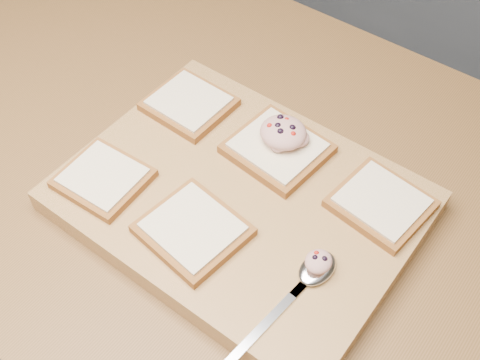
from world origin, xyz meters
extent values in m
cube|color=slate|center=(0.00, 0.00, 0.42)|extent=(1.90, 0.75, 0.84)
cube|color=brown|center=(0.00, 0.00, 0.87)|extent=(2.00, 0.80, 0.06)
cube|color=#B27E4C|center=(-0.06, -0.06, 0.92)|extent=(0.46, 0.35, 0.04)
cube|color=brown|center=(-0.22, 0.03, 0.94)|extent=(0.12, 0.11, 0.01)
cube|color=#FDE8C1|center=(-0.22, 0.03, 0.95)|extent=(0.10, 0.09, 0.00)
cube|color=brown|center=(-0.06, 0.03, 0.94)|extent=(0.14, 0.13, 0.01)
cube|color=#FDE8C1|center=(-0.06, 0.03, 0.95)|extent=(0.12, 0.11, 0.00)
cube|color=brown|center=(0.11, 0.04, 0.94)|extent=(0.13, 0.12, 0.01)
cube|color=#FDE8C1|center=(0.11, 0.04, 0.95)|extent=(0.11, 0.10, 0.00)
cube|color=brown|center=(-0.22, -0.15, 0.94)|extent=(0.12, 0.11, 0.01)
cube|color=#FDE8C1|center=(-0.22, -0.15, 0.95)|extent=(0.10, 0.09, 0.00)
cube|color=brown|center=(-0.06, -0.15, 0.94)|extent=(0.13, 0.13, 0.01)
cube|color=#FDE8C1|center=(-0.06, -0.15, 0.95)|extent=(0.12, 0.11, 0.00)
ellipsoid|color=tan|center=(-0.06, 0.04, 0.97)|extent=(0.07, 0.06, 0.03)
sphere|color=black|center=(-0.05, 0.05, 0.98)|extent=(0.01, 0.01, 0.01)
sphere|color=black|center=(-0.07, 0.05, 0.98)|extent=(0.01, 0.01, 0.01)
sphere|color=black|center=(-0.05, 0.03, 0.98)|extent=(0.01, 0.01, 0.01)
sphere|color=black|center=(-0.06, 0.04, 0.98)|extent=(0.01, 0.01, 0.01)
sphere|color=#A5140C|center=(-0.04, 0.04, 0.98)|extent=(0.01, 0.01, 0.01)
sphere|color=#A5140C|center=(-0.06, 0.06, 0.98)|extent=(0.01, 0.01, 0.01)
sphere|color=#A5140C|center=(-0.07, 0.03, 0.98)|extent=(0.01, 0.01, 0.01)
ellipsoid|color=silver|center=(0.09, -0.10, 0.94)|extent=(0.04, 0.06, 0.01)
cube|color=silver|center=(0.09, -0.13, 0.94)|extent=(0.01, 0.04, 0.00)
cube|color=silver|center=(0.08, -0.19, 0.94)|extent=(0.02, 0.14, 0.00)
ellipsoid|color=tan|center=(0.09, -0.10, 0.96)|extent=(0.03, 0.04, 0.02)
sphere|color=black|center=(0.10, -0.09, 0.97)|extent=(0.01, 0.01, 0.01)
sphere|color=black|center=(0.09, -0.10, 0.97)|extent=(0.01, 0.01, 0.01)
sphere|color=#A5140C|center=(0.08, -0.09, 0.97)|extent=(0.01, 0.01, 0.01)
camera|label=1|loc=(0.24, -0.45, 1.58)|focal=45.00mm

